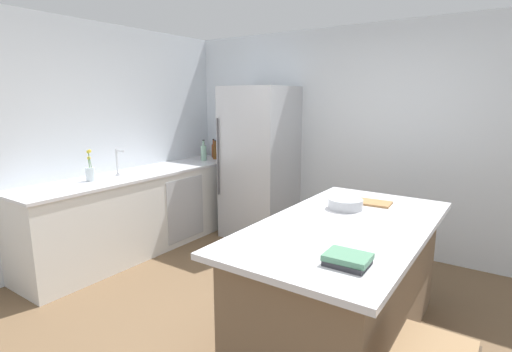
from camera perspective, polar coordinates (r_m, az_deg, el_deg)
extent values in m
plane|color=brown|center=(3.25, 0.01, -21.79)|extent=(7.20, 7.20, 0.00)
cube|color=silver|center=(4.77, 15.52, 5.26)|extent=(6.00, 0.10, 2.60)
cube|color=silver|center=(4.60, -26.15, 4.28)|extent=(0.10, 6.00, 2.60)
cube|color=silver|center=(4.82, -16.17, -5.05)|extent=(0.66, 2.88, 0.90)
cube|color=silver|center=(4.71, -16.49, 0.39)|extent=(0.69, 2.91, 0.03)
cube|color=#B2B5BA|center=(4.81, -10.33, -4.79)|extent=(0.01, 0.60, 0.76)
cube|color=#7A6047|center=(3.01, 12.74, -15.42)|extent=(0.91, 1.83, 0.87)
cube|color=silver|center=(2.84, 13.15, -7.18)|extent=(1.07, 2.03, 0.04)
cube|color=#B7BABF|center=(4.97, 0.53, 1.95)|extent=(0.80, 0.75, 1.92)
cylinder|color=#4C4C51|center=(4.85, -5.63, 2.82)|extent=(0.02, 0.02, 0.96)
cube|color=olive|center=(2.16, 24.93, -22.23)|extent=(0.34, 0.34, 0.03)
cylinder|color=silver|center=(4.58, -19.70, 0.22)|extent=(0.05, 0.05, 0.02)
cylinder|color=silver|center=(4.56, -19.83, 2.06)|extent=(0.02, 0.02, 0.28)
cylinder|color=silver|center=(4.49, -19.48, 3.51)|extent=(0.14, 0.02, 0.02)
cylinder|color=silver|center=(4.37, -23.21, 0.23)|extent=(0.10, 0.10, 0.14)
cylinder|color=#4C7F3D|center=(4.36, -23.33, 1.26)|extent=(0.01, 0.02, 0.18)
sphere|color=yellow|center=(4.35, -23.42, 2.45)|extent=(0.04, 0.04, 0.04)
cylinder|color=#4C7F3D|center=(4.34, -23.38, 1.65)|extent=(0.01, 0.02, 0.25)
sphere|color=yellow|center=(4.33, -23.51, 3.29)|extent=(0.04, 0.04, 0.04)
cylinder|color=#4C7F3D|center=(4.34, -23.21, 1.70)|extent=(0.01, 0.05, 0.26)
sphere|color=yellow|center=(4.32, -23.34, 3.39)|extent=(0.04, 0.04, 0.04)
cylinder|color=#994C23|center=(5.66, -6.26, 3.70)|extent=(0.06, 0.06, 0.19)
cylinder|color=#994C23|center=(5.64, -6.29, 4.98)|extent=(0.03, 0.03, 0.07)
cylinder|color=black|center=(5.64, -6.30, 5.40)|extent=(0.03, 0.03, 0.01)
cylinder|color=brown|center=(5.51, -5.98, 3.47)|extent=(0.08, 0.08, 0.18)
cylinder|color=brown|center=(5.49, -6.00, 4.77)|extent=(0.04, 0.04, 0.07)
cylinder|color=black|center=(5.48, -6.01, 5.21)|extent=(0.04, 0.04, 0.01)
cylinder|color=red|center=(5.53, -7.66, 3.38)|extent=(0.05, 0.05, 0.17)
cylinder|color=red|center=(5.52, -7.69, 4.55)|extent=(0.02, 0.02, 0.06)
cylinder|color=black|center=(5.51, -7.70, 4.93)|extent=(0.02, 0.02, 0.01)
cylinder|color=#8CB79E|center=(5.38, -7.72, 3.37)|extent=(0.08, 0.08, 0.21)
cylinder|color=#8CB79E|center=(5.37, -7.76, 4.81)|extent=(0.03, 0.03, 0.07)
cylinder|color=black|center=(5.36, -7.77, 5.24)|extent=(0.03, 0.03, 0.01)
cube|color=#2D2D33|center=(2.16, 13.33, -12.27)|extent=(0.22, 0.19, 0.03)
cube|color=#4C7F60|center=(2.15, 13.37, -11.54)|extent=(0.24, 0.19, 0.03)
cylinder|color=#B2B5BA|center=(3.17, 13.06, -4.02)|extent=(0.27, 0.27, 0.08)
cube|color=#9E7042|center=(3.39, 16.55, -3.76)|extent=(0.34, 0.22, 0.02)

